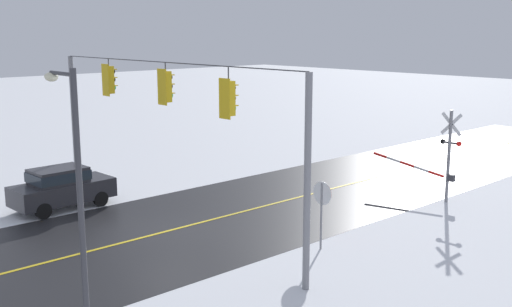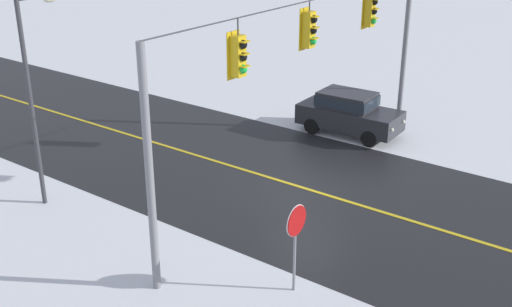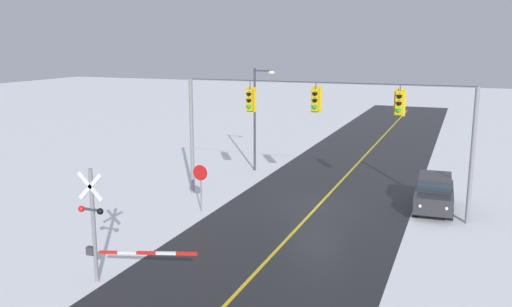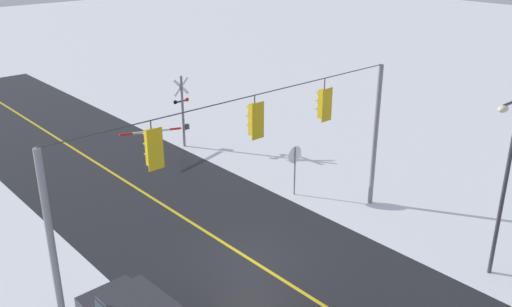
% 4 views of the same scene
% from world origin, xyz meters
% --- Properties ---
extents(ground_plane, '(160.00, 160.00, 0.00)m').
position_xyz_m(ground_plane, '(0.00, 0.00, 0.00)').
color(ground_plane, white).
extents(signal_span, '(14.20, 0.47, 6.22)m').
position_xyz_m(signal_span, '(-0.02, -0.01, 4.25)').
color(signal_span, gray).
rests_on(signal_span, ground).
extents(stop_sign, '(0.80, 0.09, 2.35)m').
position_xyz_m(stop_sign, '(-5.07, -2.83, 1.71)').
color(stop_sign, gray).
rests_on(stop_sign, ground).
extents(railroad_crossing, '(4.39, 0.31, 4.00)m').
position_xyz_m(railroad_crossing, '(-4.47, -11.21, 2.01)').
color(railroad_crossing, gray).
rests_on(railroad_crossing, ground).
extents(streetlamp_near, '(1.39, 0.28, 6.50)m').
position_xyz_m(streetlamp_near, '(-5.59, 6.18, 3.92)').
color(streetlamp_near, '#38383D').
rests_on(streetlamp_near, ground).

